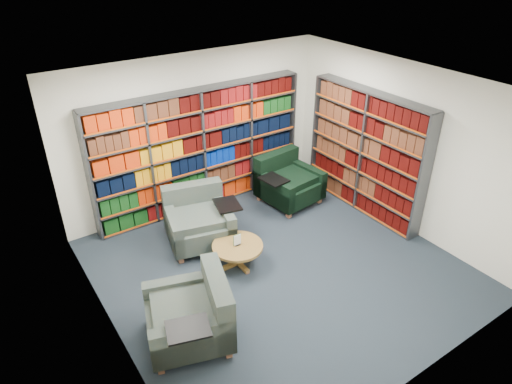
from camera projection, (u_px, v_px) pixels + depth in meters
room_shell at (280, 188)px, 6.33m from camera, size 5.02×5.02×2.82m
bookshelf_back at (201, 150)px, 8.16m from camera, size 4.00×0.28×2.20m
bookshelf_right at (365, 153)px, 8.06m from camera, size 0.28×2.50×2.20m
chair_teal_left at (198, 221)px, 7.49m from camera, size 1.29×1.21×0.91m
chair_green_right at (286, 183)px, 8.64m from camera, size 1.21×1.09×0.89m
chair_teal_front at (196, 316)px, 5.63m from camera, size 1.24×1.31×0.90m
coffee_table at (238, 249)px, 6.94m from camera, size 0.78×0.78×0.55m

